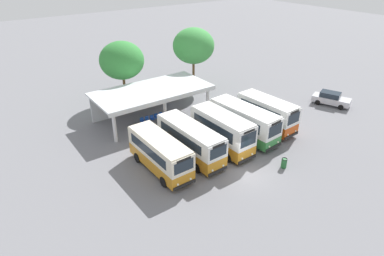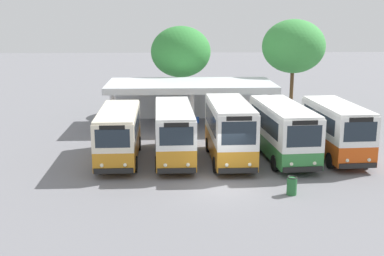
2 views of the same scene
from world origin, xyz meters
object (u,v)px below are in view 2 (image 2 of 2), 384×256
Objects in this scene: city_bus_second_in_row at (174,131)px; waiting_chair_second_from_end at (173,122)px; city_bus_middle_cream at (229,129)px; city_bus_nearest_orange at (119,133)px; waiting_chair_fifth_seat at (196,121)px; waiting_chair_end_by_column at (166,122)px; waiting_chair_middle_seat at (181,122)px; city_bus_fourth_amber at (282,129)px; city_bus_fifth_blue at (336,128)px; litter_bin_apron at (292,186)px; waiting_chair_fourth_seat at (189,122)px.

city_bus_second_in_row is 8.20m from waiting_chair_second_from_end.
city_bus_middle_cream is 8.01× the size of waiting_chair_second_from_end.
city_bus_nearest_orange is at bearing -111.40° from waiting_chair_second_from_end.
waiting_chair_fifth_seat is at bearing 0.31° from waiting_chair_second_from_end.
waiting_chair_middle_seat is (1.16, -0.11, 0.00)m from waiting_chair_end_by_column.
waiting_chair_fifth_seat is at bearing 120.05° from city_bus_fourth_amber.
city_bus_fourth_amber is 1.16× the size of city_bus_fifth_blue.
waiting_chair_middle_seat is 1.00× the size of waiting_chair_fifth_seat.
city_bus_middle_cream is at bearing -72.82° from waiting_chair_middle_seat.
waiting_chair_fifth_seat is at bearing 77.88° from city_bus_second_in_row.
city_bus_second_in_row is (3.23, 0.15, 0.06)m from city_bus_nearest_orange.
waiting_chair_fifth_seat is at bearing 58.95° from city_bus_nearest_orange.
city_bus_fourth_amber is at bearing 8.26° from city_bus_middle_cream.
waiting_chair_end_by_column is (2.66, 8.31, -1.18)m from city_bus_nearest_orange.
city_bus_second_in_row reaches higher than waiting_chair_fifth_seat.
city_bus_middle_cream reaches higher than waiting_chair_second_from_end.
city_bus_fifth_blue is 7.41m from litter_bin_apron.
waiting_chair_fourth_seat is 0.96× the size of litter_bin_apron.
city_bus_fourth_amber is 9.07× the size of waiting_chair_middle_seat.
waiting_chair_end_by_column is at bearing 179.09° from waiting_chair_fourth_seat.
city_bus_fifth_blue is at bearing 55.78° from litter_bin_apron.
city_bus_fourth_amber is (9.69, 0.10, 0.10)m from city_bus_nearest_orange.
city_bus_middle_cream is 6.48m from city_bus_fifth_blue.
waiting_chair_end_by_column is (-3.81, 8.67, -1.41)m from city_bus_middle_cream.
waiting_chair_second_from_end is 0.96× the size of litter_bin_apron.
waiting_chair_end_by_column is 1.00× the size of waiting_chair_second_from_end.
city_bus_middle_cream reaches higher than city_bus_second_in_row.
waiting_chair_middle_seat is at bearing -176.90° from waiting_chair_fifth_seat.
city_bus_nearest_orange is 8.94m from waiting_chair_second_from_end.
city_bus_fourth_amber reaches higher than waiting_chair_end_by_column.
waiting_chair_fourth_seat is at bearing 62.05° from city_bus_nearest_orange.
waiting_chair_fifth_seat is at bearing 105.18° from litter_bin_apron.
city_bus_second_in_row reaches higher than waiting_chair_middle_seat.
waiting_chair_fifth_seat is at bearing 99.79° from city_bus_middle_cream.
litter_bin_apron is at bearing -33.93° from city_bus_nearest_orange.
city_bus_nearest_orange reaches higher than waiting_chair_end_by_column.
waiting_chair_second_from_end is 1.00× the size of waiting_chair_middle_seat.
waiting_chair_end_by_column is 1.00× the size of waiting_chair_middle_seat.
litter_bin_apron is (4.43, -14.22, -0.07)m from waiting_chair_fourth_seat.
waiting_chair_second_from_end is (-6.46, 8.15, -1.28)m from city_bus_fourth_amber.
waiting_chair_middle_seat is at bearing -171.98° from waiting_chair_fourth_seat.
litter_bin_apron is at bearing -67.02° from city_bus_middle_cream.
litter_bin_apron is at bearing -72.69° from waiting_chair_fourth_seat.
waiting_chair_fifth_seat is (1.74, 0.01, 0.00)m from waiting_chair_second_from_end.
waiting_chair_fourth_seat is at bearing 1.40° from waiting_chair_second_from_end.
city_bus_nearest_orange is 7.97× the size of litter_bin_apron.
city_bus_nearest_orange is at bearing -179.60° from city_bus_fifth_blue.
city_bus_fifth_blue is at bearing -45.79° from waiting_chair_fifth_seat.
city_bus_second_in_row is 8.93× the size of waiting_chair_second_from_end.
city_bus_nearest_orange is 8.34× the size of waiting_chair_fifth_seat.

